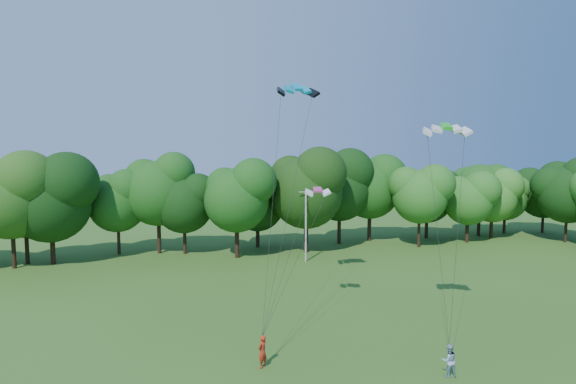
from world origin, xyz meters
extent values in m
cylinder|color=#ABABA2|center=(5.25, 29.31, 4.14)|extent=(0.21, 0.21, 8.27)
cube|color=#ABABA2|center=(5.25, 29.31, 8.07)|extent=(1.65, 0.29, 0.08)
imported|color=#B52917|center=(-4.71, 5.40, 0.96)|extent=(0.83, 0.82, 1.92)
imported|color=#8EA8C5|center=(5.19, 1.71, 0.93)|extent=(0.99, 0.81, 1.86)
cube|color=#0587A8|center=(0.09, 15.08, 17.65)|extent=(3.26, 1.51, 0.78)
cube|color=green|center=(7.41, 5.91, 14.20)|extent=(3.16, 2.30, 0.56)
cube|color=#C63783|center=(0.83, 11.96, 9.81)|extent=(2.04, 1.30, 0.35)
cylinder|color=#2F2212|center=(-26.27, 34.41, 2.27)|extent=(0.46, 0.46, 4.53)
ellipsoid|color=#254D16|center=(-26.27, 34.41, 8.24)|extent=(9.07, 9.07, 9.89)
cylinder|color=#342814|center=(6.69, 33.90, 2.50)|extent=(0.52, 0.52, 5.01)
ellipsoid|color=#16330E|center=(6.69, 33.90, 9.10)|extent=(10.01, 10.01, 10.92)
cylinder|color=#352015|center=(35.63, 35.84, 1.84)|extent=(0.40, 0.40, 3.67)
ellipsoid|color=#2F651F|center=(35.63, 35.84, 6.68)|extent=(7.35, 7.35, 8.02)
camera|label=1|loc=(-9.68, -19.40, 12.53)|focal=28.00mm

